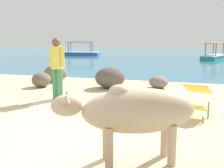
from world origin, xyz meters
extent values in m
cube|color=#CCB78E|center=(0.00, 0.00, 0.02)|extent=(18.00, 14.00, 0.04)
cube|color=teal|center=(0.00, 22.00, 0.00)|extent=(60.00, 36.00, 0.03)
cylinder|color=tan|center=(1.49, -0.24, 0.31)|extent=(0.11, 0.11, 0.54)
cylinder|color=tan|center=(1.37, 0.03, 0.31)|extent=(0.11, 0.11, 0.54)
cylinder|color=tan|center=(2.22, 0.09, 0.31)|extent=(0.11, 0.11, 0.54)
cylinder|color=tan|center=(2.10, 0.36, 0.31)|extent=(0.11, 0.11, 0.54)
ellipsoid|color=tan|center=(1.79, 0.06, 0.74)|extent=(1.56, 1.10, 0.59)
ellipsoid|color=tan|center=(0.97, -0.32, 0.84)|extent=(0.45, 0.37, 0.27)
cone|color=tan|center=(1.02, -0.44, 0.95)|extent=(0.13, 0.13, 0.10)
cone|color=tan|center=(0.91, -0.19, 0.95)|extent=(0.13, 0.13, 0.10)
ellipsoid|color=tan|center=(1.56, -0.05, 0.99)|extent=(0.35, 0.33, 0.20)
cylinder|color=#A37A4C|center=(2.65, 2.04, 0.11)|extent=(0.04, 0.04, 0.14)
cylinder|color=#A37A4C|center=(2.15, 2.18, 0.11)|extent=(0.04, 0.04, 0.14)
cylinder|color=#A37A4C|center=(2.76, 2.44, 0.21)|extent=(0.04, 0.04, 0.34)
cylinder|color=#A37A4C|center=(2.26, 2.57, 0.21)|extent=(0.04, 0.04, 0.34)
cube|color=#EFD14C|center=(2.45, 2.31, 0.28)|extent=(0.62, 0.55, 0.21)
cube|color=#EFD14C|center=(2.53, 2.61, 0.61)|extent=(0.62, 0.59, 0.23)
cylinder|color=#428956|center=(-1.10, 3.15, 0.45)|extent=(0.14, 0.14, 0.82)
cylinder|color=#428956|center=(-0.92, 3.10, 0.45)|extent=(0.14, 0.14, 0.82)
cylinder|color=#DBC64C|center=(-1.01, 3.13, 1.15)|extent=(0.32, 0.32, 0.58)
cylinder|color=#DBC64C|center=(-1.21, 3.18, 1.18)|extent=(0.09, 0.09, 0.52)
cylinder|color=#DBC64C|center=(-0.81, 3.07, 1.18)|extent=(0.09, 0.09, 0.52)
sphere|color=brown|center=(-1.01, 3.13, 1.55)|extent=(0.22, 0.22, 0.22)
ellipsoid|color=brown|center=(-0.19, 5.16, 0.38)|extent=(1.32, 1.34, 0.68)
ellipsoid|color=#756651|center=(-2.52, 5.79, 0.35)|extent=(1.09, 1.04, 0.63)
ellipsoid|color=gray|center=(1.33, 5.59, 0.24)|extent=(0.89, 0.91, 0.39)
ellipsoid|color=#6B5B4C|center=(-2.43, 4.66, 0.28)|extent=(0.67, 0.70, 0.48)
cube|color=#3866B7|center=(-8.17, 21.14, 0.16)|extent=(3.70, 1.50, 0.28)
cube|color=white|center=(-8.17, 21.14, 0.32)|extent=(3.78, 1.56, 0.04)
cylinder|color=brown|center=(-7.14, 21.64, 0.77)|extent=(0.06, 0.06, 0.95)
cylinder|color=brown|center=(-7.05, 20.88, 0.77)|extent=(0.06, 0.06, 0.95)
cylinder|color=brown|center=(-9.29, 21.40, 0.77)|extent=(0.06, 0.06, 0.95)
cylinder|color=brown|center=(-9.20, 20.63, 0.77)|extent=(0.06, 0.06, 0.95)
cube|color=#3D66C6|center=(-8.17, 21.14, 1.28)|extent=(2.61, 1.21, 0.06)
cube|color=teal|center=(3.85, 19.70, 0.16)|extent=(2.17, 3.76, 0.28)
cube|color=white|center=(3.85, 19.70, 0.32)|extent=(2.25, 3.85, 0.04)
cylinder|color=brown|center=(3.88, 18.56, 0.77)|extent=(0.06, 0.06, 0.95)
cylinder|color=brown|center=(3.15, 18.80, 0.77)|extent=(0.06, 0.06, 0.95)
cylinder|color=brown|center=(4.56, 20.61, 0.77)|extent=(0.06, 0.06, 0.95)
cylinder|color=brown|center=(3.83, 20.85, 0.77)|extent=(0.06, 0.06, 0.95)
cube|color=orange|center=(3.85, 19.70, 1.28)|extent=(1.68, 2.69, 0.06)
camera|label=1|loc=(2.46, -3.29, 1.66)|focal=43.94mm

